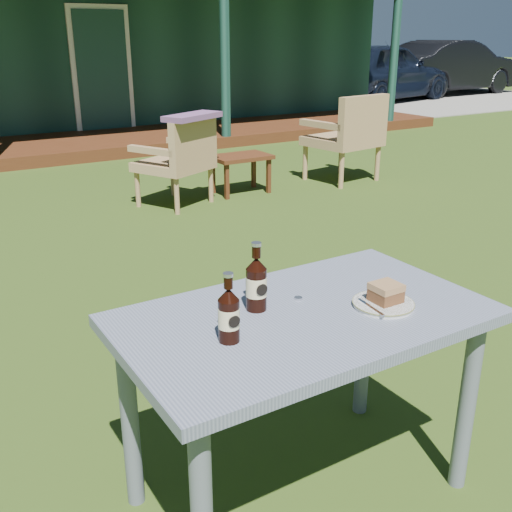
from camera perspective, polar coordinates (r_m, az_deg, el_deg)
ground at (r=3.54m, az=-11.18°, el=-6.25°), size 80.00×80.00×0.00m
gravel_strip at (r=16.38m, az=13.80°, el=14.30°), size 9.00×6.00×0.02m
car_near at (r=15.64m, az=11.85°, el=16.80°), size 4.50×2.60×1.44m
car_far at (r=18.12m, az=18.05°, el=16.69°), size 4.45×1.76×1.44m
cafe_table at (r=1.99m, az=4.59°, el=-8.01°), size 1.20×0.70×0.72m
plate at (r=2.02m, az=12.03°, el=-4.47°), size 0.20×0.20×0.01m
cake_slice at (r=2.02m, az=12.27°, el=-3.41°), size 0.09×0.09×0.06m
fork at (r=1.97m, az=10.86°, el=-4.80°), size 0.03×0.14×0.00m
cola_bottle_near at (r=1.92m, az=0.03°, el=-2.61°), size 0.07×0.07×0.23m
cola_bottle_far at (r=1.73m, az=-2.60°, el=-5.58°), size 0.06×0.07×0.21m
bottle_cap at (r=2.03m, az=4.05°, el=-4.04°), size 0.03×0.03×0.01m
armchair_left at (r=5.80m, az=-7.25°, el=9.31°), size 0.81×0.79×0.84m
armchair_right at (r=6.83m, az=8.86°, el=11.47°), size 0.80×0.76×0.96m
floral_throw at (r=5.63m, az=-6.06°, el=13.07°), size 0.65×0.48×0.05m
side_table at (r=6.26m, az=-1.48°, el=9.06°), size 0.60×0.40×0.40m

